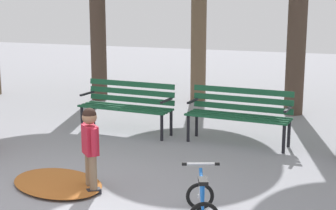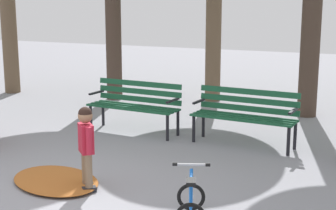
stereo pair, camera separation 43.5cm
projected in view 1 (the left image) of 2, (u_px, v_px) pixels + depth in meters
name	position (u px, v px, depth m)	size (l,w,h in m)	color
ground	(42.00, 201.00, 5.59)	(36.00, 36.00, 0.00)	gray
park_bench_far_left	(128.00, 103.00, 8.44)	(1.62, 0.53, 0.85)	#195133
park_bench_left	(239.00, 111.00, 7.79)	(1.62, 0.53, 0.85)	#195133
child_standing	(90.00, 144.00, 5.75)	(0.30, 0.29, 0.99)	#7F664C
kids_bicycle	(202.00, 201.00, 5.06)	(0.53, 0.63, 0.54)	black
leaf_pile	(57.00, 183.00, 6.05)	(1.27, 0.89, 0.07)	#9E5623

